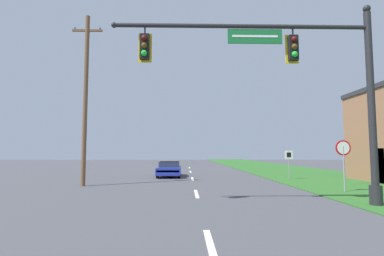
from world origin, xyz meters
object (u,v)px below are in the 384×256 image
at_px(stop_sign, 343,154).
at_px(route_sign_post, 289,158).
at_px(car_ahead, 169,169).
at_px(utility_pole_near, 85,96).
at_px(signal_mast, 305,81).

xyz_separation_m(stop_sign, route_sign_post, (-0.33, 6.85, -0.34)).
bearing_deg(car_ahead, route_sign_post, -18.90).
xyz_separation_m(route_sign_post, utility_pole_near, (-13.37, -3.80, 3.72)).
relative_size(route_sign_post, utility_pole_near, 0.20).
xyz_separation_m(stop_sign, utility_pole_near, (-13.70, 3.05, 3.38)).
distance_m(stop_sign, utility_pole_near, 14.43).
distance_m(car_ahead, utility_pole_near, 9.45).
relative_size(car_ahead, route_sign_post, 2.26).
relative_size(signal_mast, route_sign_post, 4.89).
bearing_deg(route_sign_post, car_ahead, 161.10).
relative_size(car_ahead, stop_sign, 1.84).
bearing_deg(stop_sign, car_ahead, 132.63).
relative_size(signal_mast, stop_sign, 3.96).
bearing_deg(stop_sign, route_sign_post, 92.74).
height_order(stop_sign, route_sign_post, stop_sign).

